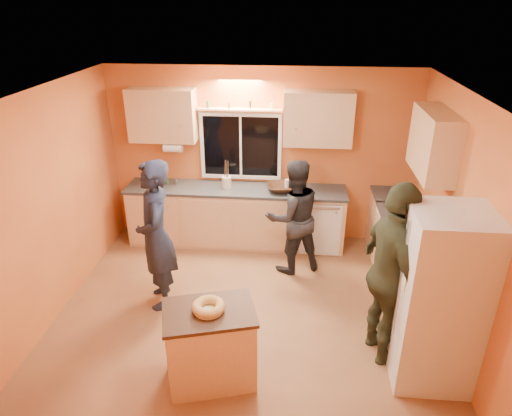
# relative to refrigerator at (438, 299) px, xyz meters

# --- Properties ---
(ground) EXTENTS (4.50, 4.50, 0.00)m
(ground) POSITION_rel_refrigerator_xyz_m (-1.89, 0.80, -0.90)
(ground) COLOR brown
(ground) RESTS_ON ground
(room_shell) EXTENTS (4.54, 4.04, 2.61)m
(room_shell) POSITION_rel_refrigerator_xyz_m (-1.77, 1.21, 0.72)
(room_shell) COLOR orange
(room_shell) RESTS_ON ground
(back_counter) EXTENTS (4.23, 0.62, 0.90)m
(back_counter) POSITION_rel_refrigerator_xyz_m (-1.88, 2.50, -0.45)
(back_counter) COLOR tan
(back_counter) RESTS_ON ground
(right_counter) EXTENTS (0.62, 1.84, 0.90)m
(right_counter) POSITION_rel_refrigerator_xyz_m (0.06, 1.30, -0.45)
(right_counter) COLOR tan
(right_counter) RESTS_ON ground
(refrigerator) EXTENTS (0.72, 0.70, 1.80)m
(refrigerator) POSITION_rel_refrigerator_xyz_m (0.00, 0.00, 0.00)
(refrigerator) COLOR silver
(refrigerator) RESTS_ON ground
(island) EXTENTS (0.98, 0.79, 0.83)m
(island) POSITION_rel_refrigerator_xyz_m (-2.13, -0.27, -0.48)
(island) COLOR tan
(island) RESTS_ON ground
(bundt_pastry) EXTENTS (0.31, 0.31, 0.09)m
(bundt_pastry) POSITION_rel_refrigerator_xyz_m (-2.13, -0.27, -0.03)
(bundt_pastry) COLOR tan
(bundt_pastry) RESTS_ON island
(person_left) EXTENTS (0.63, 0.78, 1.85)m
(person_left) POSITION_rel_refrigerator_xyz_m (-2.97, 0.93, 0.02)
(person_left) COLOR black
(person_left) RESTS_ON ground
(person_center) EXTENTS (0.96, 0.87, 1.60)m
(person_center) POSITION_rel_refrigerator_xyz_m (-1.38, 1.82, -0.10)
(person_center) COLOR black
(person_center) RESTS_ON ground
(person_right) EXTENTS (0.73, 1.23, 1.96)m
(person_right) POSITION_rel_refrigerator_xyz_m (-0.39, 0.23, 0.08)
(person_right) COLOR #303521
(person_right) RESTS_ON ground
(mixing_bowl) EXTENTS (0.47, 0.47, 0.10)m
(mixing_bowl) POSITION_rel_refrigerator_xyz_m (-1.57, 2.46, 0.05)
(mixing_bowl) COLOR black
(mixing_bowl) RESTS_ON back_counter
(utensil_crock) EXTENTS (0.14, 0.14, 0.17)m
(utensil_crock) POSITION_rel_refrigerator_xyz_m (-2.37, 2.51, 0.09)
(utensil_crock) COLOR beige
(utensil_crock) RESTS_ON back_counter
(potted_plant) EXTENTS (0.34, 0.31, 0.31)m
(potted_plant) POSITION_rel_refrigerator_xyz_m (0.13, 0.99, 0.15)
(potted_plant) COLOR gray
(potted_plant) RESTS_ON right_counter
(red_box) EXTENTS (0.18, 0.14, 0.07)m
(red_box) POSITION_rel_refrigerator_xyz_m (0.12, 1.97, 0.04)
(red_box) COLOR #B22A1B
(red_box) RESTS_ON right_counter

